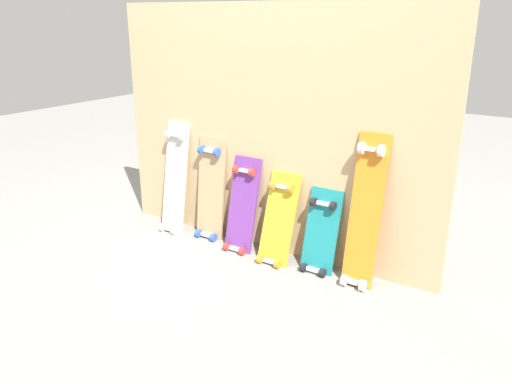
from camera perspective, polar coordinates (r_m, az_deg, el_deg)
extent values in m
plane|color=gray|center=(3.49, 0.63, -6.39)|extent=(12.00, 12.00, 0.00)
cube|color=tan|center=(3.29, 1.34, 6.57)|extent=(2.32, 0.04, 1.58)
cube|color=silver|center=(3.74, -8.95, 1.07)|extent=(0.19, 0.17, 0.86)
cube|color=#B7B7BF|center=(3.80, -9.54, -4.05)|extent=(0.08, 0.04, 0.03)
cube|color=#B7B7BF|center=(3.68, -8.86, 6.30)|extent=(0.08, 0.04, 0.03)
cylinder|color=beige|center=(3.83, -10.37, -3.89)|extent=(0.03, 0.05, 0.05)
cylinder|color=beige|center=(3.75, -9.06, -4.29)|extent=(0.03, 0.05, 0.05)
cylinder|color=beige|center=(3.70, -9.72, 6.39)|extent=(0.03, 0.05, 0.05)
cylinder|color=beige|center=(3.63, -8.35, 6.19)|extent=(0.03, 0.05, 0.05)
cube|color=tan|center=(3.59, -5.01, -0.10)|extent=(0.22, 0.10, 0.78)
cube|color=#B7B7BF|center=(3.66, -5.42, -4.75)|extent=(0.10, 0.04, 0.03)
cube|color=#B7B7BF|center=(3.51, -5.07, 4.60)|extent=(0.10, 0.04, 0.03)
cylinder|color=#3359B2|center=(3.69, -6.41, -4.58)|extent=(0.03, 0.06, 0.06)
cylinder|color=#3359B2|center=(3.61, -4.76, -5.06)|extent=(0.03, 0.06, 0.06)
cylinder|color=#3359B2|center=(3.54, -6.11, 4.71)|extent=(0.03, 0.06, 0.06)
cylinder|color=#3359B2|center=(3.46, -4.37, 4.42)|extent=(0.03, 0.06, 0.06)
cube|color=#6B338C|center=(3.42, -1.51, -1.99)|extent=(0.20, 0.18, 0.69)
cube|color=#B7B7BF|center=(3.45, -2.28, -6.30)|extent=(0.09, 0.04, 0.03)
cube|color=#B7B7BF|center=(3.36, -1.20, 2.37)|extent=(0.09, 0.04, 0.03)
cylinder|color=red|center=(3.47, -3.30, -6.09)|extent=(0.03, 0.05, 0.05)
cylinder|color=red|center=(3.40, -1.57, -6.59)|extent=(0.03, 0.05, 0.05)
cylinder|color=red|center=(3.38, -2.25, 2.54)|extent=(0.03, 0.05, 0.05)
cylinder|color=red|center=(3.31, -0.46, 2.20)|extent=(0.03, 0.05, 0.05)
cube|color=gold|center=(3.27, 2.50, -3.57)|extent=(0.21, 0.22, 0.63)
cube|color=#B7B7BF|center=(3.28, 1.57, -7.68)|extent=(0.09, 0.04, 0.03)
cube|color=#B7B7BF|center=(3.22, 3.02, 0.60)|extent=(0.09, 0.04, 0.03)
cylinder|color=orange|center=(3.30, 0.44, -7.43)|extent=(0.03, 0.06, 0.06)
cylinder|color=orange|center=(3.24, 2.40, -7.99)|extent=(0.03, 0.06, 0.06)
cylinder|color=orange|center=(3.24, 1.87, 0.81)|extent=(0.03, 0.06, 0.06)
cylinder|color=orange|center=(3.18, 3.88, 0.40)|extent=(0.03, 0.06, 0.06)
cube|color=#197A7F|center=(3.18, 7.20, -4.93)|extent=(0.21, 0.16, 0.58)
cube|color=#B7B7BF|center=(3.20, 6.45, -8.57)|extent=(0.09, 0.04, 0.03)
cube|color=#B7B7BF|center=(3.12, 7.58, -1.31)|extent=(0.09, 0.04, 0.03)
cylinder|color=black|center=(3.21, 5.27, -8.34)|extent=(0.03, 0.05, 0.05)
cylinder|color=black|center=(3.16, 7.38, -8.90)|extent=(0.03, 0.05, 0.05)
cylinder|color=black|center=(3.13, 6.37, -1.10)|extent=(0.03, 0.05, 0.05)
cylinder|color=black|center=(3.08, 8.53, -1.55)|extent=(0.03, 0.05, 0.05)
cube|color=orange|center=(3.00, 11.99, -2.69)|extent=(0.18, 0.18, 0.95)
cube|color=#B7B7BF|center=(3.08, 10.88, -9.79)|extent=(0.08, 0.04, 0.03)
cube|color=#B7B7BF|center=(2.92, 12.81, 4.66)|extent=(0.08, 0.04, 0.03)
cylinder|color=beige|center=(3.09, 9.77, -9.62)|extent=(0.03, 0.07, 0.07)
cylinder|color=beige|center=(3.05, 11.75, -10.13)|extent=(0.03, 0.07, 0.07)
cylinder|color=beige|center=(2.92, 11.65, 4.82)|extent=(0.03, 0.07, 0.07)
cylinder|color=beige|center=(2.88, 13.75, 4.48)|extent=(0.03, 0.07, 0.07)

